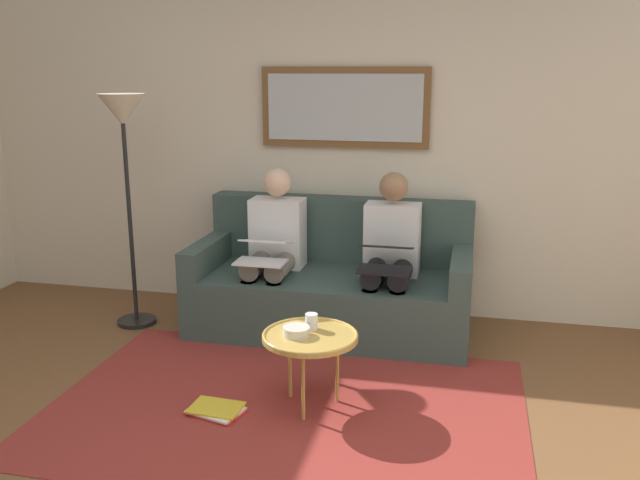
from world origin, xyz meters
TOP-DOWN VIEW (x-y plane):
  - wall_rear at (0.00, -2.60)m, footprint 6.00×0.12m
  - area_rug at (0.00, -0.85)m, footprint 2.60×1.80m
  - couch at (0.00, -2.12)m, footprint 1.95×0.90m
  - framed_mirror at (0.00, -2.51)m, footprint 1.24×0.05m
  - coffee_table at (-0.13, -0.90)m, footprint 0.52×0.52m
  - cup at (-0.12, -0.98)m, footprint 0.07×0.07m
  - bowl at (-0.06, -0.87)m, footprint 0.15×0.15m
  - person_left at (-0.42, -2.05)m, footprint 0.38×0.58m
  - laptop_black at (-0.42, -1.81)m, footprint 0.34×0.37m
  - person_right at (0.42, -2.05)m, footprint 0.38×0.58m
  - laptop_white at (0.42, -1.80)m, footprint 0.34×0.34m
  - magazine_stack at (0.35, -0.71)m, footprint 0.33×0.27m
  - standing_lamp at (1.42, -1.85)m, footprint 0.32×0.32m

SIDE VIEW (x-z plane):
  - area_rug at x=0.00m, z-range 0.00..0.01m
  - magazine_stack at x=0.35m, z-range 0.00..0.04m
  - couch at x=0.00m, z-range -0.14..0.76m
  - coffee_table at x=-0.13m, z-range 0.19..0.63m
  - bowl at x=-0.06m, z-range 0.42..0.47m
  - cup at x=-0.12m, z-range 0.42..0.51m
  - person_left at x=-0.42m, z-range 0.04..1.18m
  - person_right at x=0.42m, z-range 0.04..1.18m
  - laptop_white at x=0.42m, z-range 0.55..0.70m
  - laptop_black at x=-0.42m, z-range 0.55..0.71m
  - wall_rear at x=0.00m, z-range 0.00..2.60m
  - standing_lamp at x=1.42m, z-range 0.54..2.20m
  - framed_mirror at x=0.00m, z-range 1.26..1.84m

